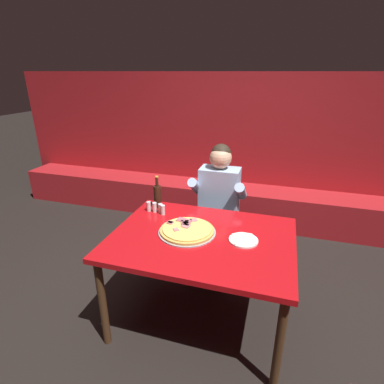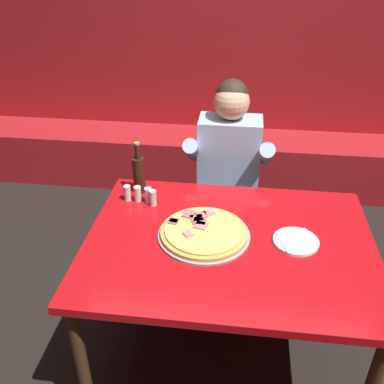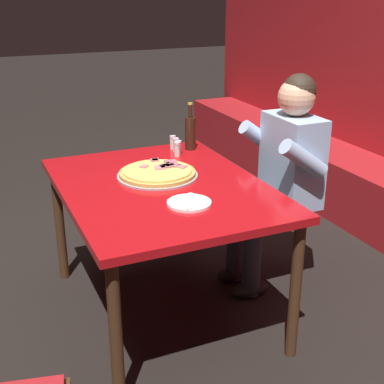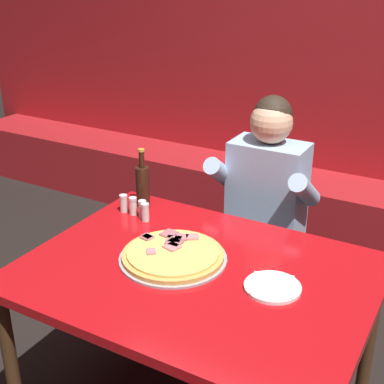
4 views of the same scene
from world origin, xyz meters
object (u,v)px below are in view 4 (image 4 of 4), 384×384
(shaker_black_pepper, at_px, (145,213))
(diner_seated_blue_shirt, at_px, (260,210))
(shaker_parmesan, at_px, (142,210))
(shaker_red_pepper_flakes, at_px, (133,207))
(pizza, at_px, (173,255))
(shaker_oregano, at_px, (124,204))
(main_dining_table, at_px, (197,286))
(plate_white_paper, at_px, (273,287))
(beer_bottle, at_px, (143,185))

(shaker_black_pepper, distance_m, diner_seated_blue_shirt, 0.62)
(shaker_parmesan, bearing_deg, shaker_red_pepper_flakes, 172.52)
(pizza, height_order, shaker_black_pepper, shaker_black_pepper)
(shaker_oregano, relative_size, shaker_parmesan, 1.00)
(main_dining_table, distance_m, shaker_red_pepper_flakes, 0.59)
(plate_white_paper, height_order, shaker_black_pepper, shaker_black_pepper)
(diner_seated_blue_shirt, bearing_deg, pizza, -96.18)
(shaker_oregano, distance_m, shaker_red_pepper_flakes, 0.06)
(main_dining_table, bearing_deg, beer_bottle, 143.05)
(main_dining_table, height_order, beer_bottle, beer_bottle)
(shaker_oregano, bearing_deg, shaker_red_pepper_flakes, -2.26)
(shaker_red_pepper_flakes, distance_m, shaker_black_pepper, 0.09)
(beer_bottle, height_order, shaker_black_pepper, beer_bottle)
(beer_bottle, distance_m, diner_seated_blue_shirt, 0.61)
(main_dining_table, distance_m, shaker_black_pepper, 0.50)
(plate_white_paper, distance_m, diner_seated_blue_shirt, 0.80)
(beer_bottle, height_order, diner_seated_blue_shirt, diner_seated_blue_shirt)
(main_dining_table, relative_size, shaker_oregano, 15.52)
(plate_white_paper, xyz_separation_m, shaker_oregano, (-0.86, 0.26, 0.03))
(shaker_parmesan, bearing_deg, diner_seated_blue_shirt, 49.61)
(shaker_oregano, height_order, shaker_parmesan, same)
(beer_bottle, bearing_deg, shaker_red_pepper_flakes, -83.04)
(beer_bottle, relative_size, shaker_oregano, 3.40)
(shaker_black_pepper, xyz_separation_m, diner_seated_blue_shirt, (0.37, 0.49, -0.10))
(beer_bottle, bearing_deg, shaker_parmesan, -57.26)
(beer_bottle, height_order, shaker_red_pepper_flakes, beer_bottle)
(shaker_oregano, bearing_deg, pizza, -31.12)
(shaker_black_pepper, bearing_deg, diner_seated_blue_shirt, 53.00)
(diner_seated_blue_shirt, bearing_deg, plate_white_paper, -64.12)
(pizza, bearing_deg, shaker_oregano, 148.88)
(shaker_oregano, bearing_deg, beer_bottle, 66.39)
(diner_seated_blue_shirt, bearing_deg, shaker_parmesan, -130.39)
(pizza, height_order, shaker_red_pepper_flakes, shaker_red_pepper_flakes)
(plate_white_paper, xyz_separation_m, beer_bottle, (-0.81, 0.36, 0.10))
(main_dining_table, relative_size, shaker_red_pepper_flakes, 15.52)
(main_dining_table, height_order, diner_seated_blue_shirt, diner_seated_blue_shirt)
(pizza, distance_m, shaker_red_pepper_flakes, 0.46)
(plate_white_paper, bearing_deg, shaker_black_pepper, 162.05)
(shaker_black_pepper, bearing_deg, shaker_parmesan, 145.04)
(shaker_parmesan, height_order, diner_seated_blue_shirt, diner_seated_blue_shirt)
(plate_white_paper, distance_m, shaker_red_pepper_flakes, 0.84)
(pizza, relative_size, beer_bottle, 1.49)
(shaker_red_pepper_flakes, bearing_deg, shaker_parmesan, -7.48)
(main_dining_table, xyz_separation_m, pizza, (-0.12, 0.02, 0.09))
(main_dining_table, relative_size, shaker_black_pepper, 15.52)
(beer_bottle, distance_m, shaker_oregano, 0.13)
(main_dining_table, height_order, shaker_parmesan, shaker_parmesan)
(shaker_parmesan, xyz_separation_m, diner_seated_blue_shirt, (0.40, 0.47, -0.10))
(plate_white_paper, relative_size, shaker_red_pepper_flakes, 2.44)
(shaker_parmesan, bearing_deg, pizza, -38.28)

